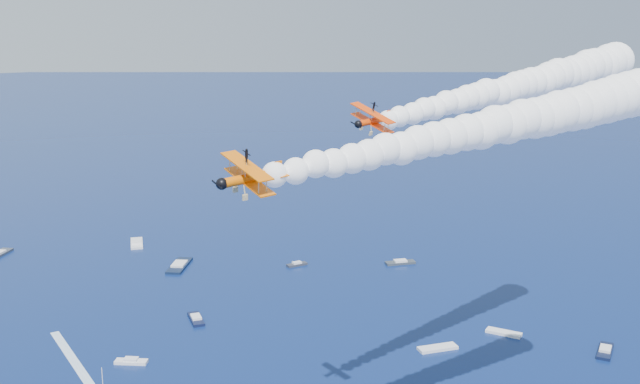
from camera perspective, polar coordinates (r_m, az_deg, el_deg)
biplane_lead at (r=107.09m, az=4.08°, el=5.41°), size 8.29×9.86×7.16m
biplane_trail at (r=83.30m, az=-5.23°, el=1.08°), size 8.87×10.27×7.72m
smoke_trail_lead at (r=134.30m, az=14.88°, el=7.79°), size 73.70×31.83×12.97m
smoke_trail_trail at (r=103.62m, az=12.53°, el=4.78°), size 72.64×10.60×12.97m
spectator_boats at (r=197.46m, az=-18.78°, el=-9.53°), size 203.14×180.14×0.70m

